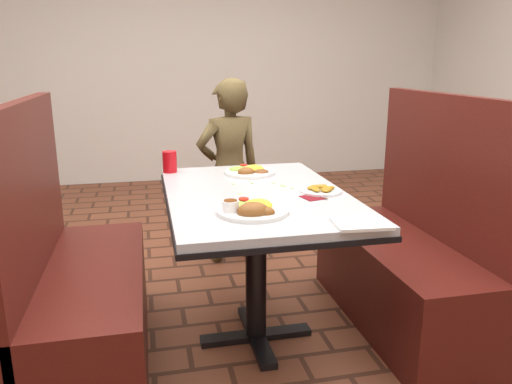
{
  "coord_description": "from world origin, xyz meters",
  "views": [
    {
      "loc": [
        -0.48,
        -2.15,
        1.34
      ],
      "look_at": [
        0.0,
        0.0,
        0.75
      ],
      "focal_mm": 35.0,
      "sensor_mm": 36.0,
      "label": 1
    }
  ],
  "objects_px": {
    "diner_person": "(229,172)",
    "plantain_plate": "(321,190)",
    "booth_bench_left": "(81,293)",
    "near_dinner_plate": "(251,206)",
    "red_tumbler": "(170,162)",
    "dining_table": "(256,212)",
    "booth_bench_right": "(408,263)",
    "far_dinner_plate": "(250,169)"
  },
  "relations": [
    {
      "from": "diner_person",
      "to": "plantain_plate",
      "type": "distance_m",
      "value": 1.16
    },
    {
      "from": "booth_bench_left",
      "to": "near_dinner_plate",
      "type": "distance_m",
      "value": 0.9
    },
    {
      "from": "plantain_plate",
      "to": "red_tumbler",
      "type": "relative_size",
      "value": 1.65
    },
    {
      "from": "dining_table",
      "to": "booth_bench_right",
      "type": "relative_size",
      "value": 1.01
    },
    {
      "from": "near_dinner_plate",
      "to": "red_tumbler",
      "type": "height_order",
      "value": "red_tumbler"
    },
    {
      "from": "dining_table",
      "to": "plantain_plate",
      "type": "distance_m",
      "value": 0.31
    },
    {
      "from": "dining_table",
      "to": "diner_person",
      "type": "height_order",
      "value": "diner_person"
    },
    {
      "from": "far_dinner_plate",
      "to": "red_tumbler",
      "type": "relative_size",
      "value": 2.33
    },
    {
      "from": "diner_person",
      "to": "red_tumbler",
      "type": "distance_m",
      "value": 0.71
    },
    {
      "from": "booth_bench_left",
      "to": "booth_bench_right",
      "type": "distance_m",
      "value": 1.6
    },
    {
      "from": "diner_person",
      "to": "plantain_plate",
      "type": "xyz_separation_m",
      "value": [
        0.24,
        -1.12,
        0.15
      ]
    },
    {
      "from": "near_dinner_plate",
      "to": "far_dinner_plate",
      "type": "distance_m",
      "value": 0.7
    },
    {
      "from": "far_dinner_plate",
      "to": "diner_person",
      "type": "bearing_deg",
      "value": 89.88
    },
    {
      "from": "plantain_plate",
      "to": "far_dinner_plate",
      "type": "bearing_deg",
      "value": 117.98
    },
    {
      "from": "diner_person",
      "to": "plantain_plate",
      "type": "bearing_deg",
      "value": 88.42
    },
    {
      "from": "dining_table",
      "to": "near_dinner_plate",
      "type": "bearing_deg",
      "value": -105.79
    },
    {
      "from": "dining_table",
      "to": "booth_bench_right",
      "type": "distance_m",
      "value": 0.86
    },
    {
      "from": "booth_bench_right",
      "to": "far_dinner_plate",
      "type": "distance_m",
      "value": 0.95
    },
    {
      "from": "booth_bench_left",
      "to": "far_dinner_plate",
      "type": "bearing_deg",
      "value": 23.95
    },
    {
      "from": "diner_person",
      "to": "near_dinner_plate",
      "type": "xyz_separation_m",
      "value": [
        -0.14,
        -1.37,
        0.17
      ]
    },
    {
      "from": "plantain_plate",
      "to": "red_tumbler",
      "type": "bearing_deg",
      "value": 138.21
    },
    {
      "from": "plantain_plate",
      "to": "red_tumbler",
      "type": "height_order",
      "value": "red_tumbler"
    },
    {
      "from": "booth_bench_left",
      "to": "near_dinner_plate",
      "type": "bearing_deg",
      "value": -23.9
    },
    {
      "from": "near_dinner_plate",
      "to": "red_tumbler",
      "type": "distance_m",
      "value": 0.87
    },
    {
      "from": "booth_bench_right",
      "to": "plantain_plate",
      "type": "distance_m",
      "value": 0.67
    },
    {
      "from": "far_dinner_plate",
      "to": "plantain_plate",
      "type": "bearing_deg",
      "value": -62.02
    },
    {
      "from": "diner_person",
      "to": "near_dinner_plate",
      "type": "distance_m",
      "value": 1.38
    },
    {
      "from": "plantain_plate",
      "to": "booth_bench_left",
      "type": "bearing_deg",
      "value": 176.3
    },
    {
      "from": "dining_table",
      "to": "near_dinner_plate",
      "type": "relative_size",
      "value": 4.25
    },
    {
      "from": "booth_bench_right",
      "to": "diner_person",
      "type": "relative_size",
      "value": 0.98
    },
    {
      "from": "red_tumbler",
      "to": "far_dinner_plate",
      "type": "bearing_deg",
      "value": -17.79
    },
    {
      "from": "booth_bench_right",
      "to": "diner_person",
      "type": "height_order",
      "value": "diner_person"
    },
    {
      "from": "booth_bench_left",
      "to": "plantain_plate",
      "type": "relative_size",
      "value": 6.4
    },
    {
      "from": "booth_bench_right",
      "to": "booth_bench_left",
      "type": "bearing_deg",
      "value": 180.0
    },
    {
      "from": "dining_table",
      "to": "red_tumbler",
      "type": "xyz_separation_m",
      "value": [
        -0.36,
        0.51,
        0.15
      ]
    },
    {
      "from": "red_tumbler",
      "to": "booth_bench_left",
      "type": "bearing_deg",
      "value": -130.78
    },
    {
      "from": "dining_table",
      "to": "booth_bench_left",
      "type": "bearing_deg",
      "value": 180.0
    },
    {
      "from": "dining_table",
      "to": "near_dinner_plate",
      "type": "height_order",
      "value": "near_dinner_plate"
    },
    {
      "from": "dining_table",
      "to": "booth_bench_left",
      "type": "height_order",
      "value": "booth_bench_left"
    },
    {
      "from": "near_dinner_plate",
      "to": "red_tumbler",
      "type": "bearing_deg",
      "value": 108.24
    },
    {
      "from": "plantain_plate",
      "to": "booth_bench_right",
      "type": "bearing_deg",
      "value": 7.83
    },
    {
      "from": "far_dinner_plate",
      "to": "red_tumbler",
      "type": "distance_m",
      "value": 0.43
    }
  ]
}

